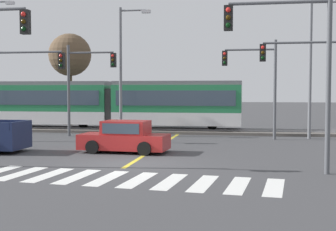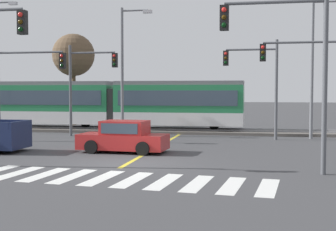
% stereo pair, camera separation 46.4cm
% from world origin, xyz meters
% --- Properties ---
extents(ground_plane, '(200.00, 200.00, 0.00)m').
position_xyz_m(ground_plane, '(0.00, 0.00, 0.00)').
color(ground_plane, '#3D3D3F').
extents(track_bed, '(120.00, 4.00, 0.18)m').
position_xyz_m(track_bed, '(0.00, 14.40, 0.09)').
color(track_bed, '#56514C').
rests_on(track_bed, ground).
extents(rail_near, '(120.00, 0.08, 0.10)m').
position_xyz_m(rail_near, '(0.00, 13.68, 0.23)').
color(rail_near, '#939399').
rests_on(rail_near, track_bed).
extents(rail_far, '(120.00, 0.08, 0.10)m').
position_xyz_m(rail_far, '(0.00, 15.12, 0.23)').
color(rail_far, '#939399').
rests_on(rail_far, track_bed).
extents(light_rail_tram, '(18.50, 2.64, 3.43)m').
position_xyz_m(light_rail_tram, '(-5.07, 14.39, 2.05)').
color(light_rail_tram, silver).
rests_on(light_rail_tram, track_bed).
extents(crosswalk_stripe_2, '(0.83, 2.84, 0.01)m').
position_xyz_m(crosswalk_stripe_2, '(-3.28, -2.99, 0.00)').
color(crosswalk_stripe_2, silver).
rests_on(crosswalk_stripe_2, ground).
extents(crosswalk_stripe_3, '(0.83, 2.84, 0.01)m').
position_xyz_m(crosswalk_stripe_3, '(-2.19, -3.10, 0.00)').
color(crosswalk_stripe_3, silver).
rests_on(crosswalk_stripe_3, ground).
extents(crosswalk_stripe_4, '(0.83, 2.84, 0.01)m').
position_xyz_m(crosswalk_stripe_4, '(-1.09, -3.20, 0.00)').
color(crosswalk_stripe_4, silver).
rests_on(crosswalk_stripe_4, ground).
extents(crosswalk_stripe_5, '(0.83, 2.84, 0.01)m').
position_xyz_m(crosswalk_stripe_5, '(0.00, -3.31, 0.00)').
color(crosswalk_stripe_5, silver).
rests_on(crosswalk_stripe_5, ground).
extents(crosswalk_stripe_6, '(0.83, 2.84, 0.01)m').
position_xyz_m(crosswalk_stripe_6, '(1.09, -3.42, 0.00)').
color(crosswalk_stripe_6, silver).
rests_on(crosswalk_stripe_6, ground).
extents(crosswalk_stripe_7, '(0.83, 2.84, 0.01)m').
position_xyz_m(crosswalk_stripe_7, '(2.19, -3.53, 0.00)').
color(crosswalk_stripe_7, silver).
rests_on(crosswalk_stripe_7, ground).
extents(crosswalk_stripe_8, '(0.83, 2.84, 0.01)m').
position_xyz_m(crosswalk_stripe_8, '(3.28, -3.64, 0.00)').
color(crosswalk_stripe_8, silver).
rests_on(crosswalk_stripe_8, ground).
extents(crosswalk_stripe_9, '(0.83, 2.84, 0.01)m').
position_xyz_m(crosswalk_stripe_9, '(4.38, -3.74, 0.00)').
color(crosswalk_stripe_9, silver).
rests_on(crosswalk_stripe_9, ground).
extents(crosswalk_stripe_10, '(0.83, 2.84, 0.01)m').
position_xyz_m(crosswalk_stripe_10, '(5.47, -3.85, 0.00)').
color(crosswalk_stripe_10, silver).
rests_on(crosswalk_stripe_10, ground).
extents(lane_centre_line, '(0.20, 13.71, 0.01)m').
position_xyz_m(lane_centre_line, '(0.00, 5.54, 0.00)').
color(lane_centre_line, gold).
rests_on(lane_centre_line, ground).
extents(sedan_crossing, '(4.30, 2.12, 1.52)m').
position_xyz_m(sedan_crossing, '(-1.15, 3.14, 0.70)').
color(sedan_crossing, '#B22323').
rests_on(sedan_crossing, ground).
extents(traffic_light_far_right, '(3.25, 0.38, 5.97)m').
position_xyz_m(traffic_light_far_right, '(5.14, 10.33, 3.86)').
color(traffic_light_far_right, '#515459').
rests_on(traffic_light_far_right, ground).
extents(traffic_light_near_right, '(3.75, 0.38, 6.44)m').
position_xyz_m(traffic_light_near_right, '(6.22, -1.22, 4.26)').
color(traffic_light_near_right, '#515459').
rests_on(traffic_light_near_right, ground).
extents(traffic_light_mid_left, '(4.25, 0.38, 5.60)m').
position_xyz_m(traffic_light_mid_left, '(-8.19, 6.58, 3.73)').
color(traffic_light_mid_left, '#515459').
rests_on(traffic_light_mid_left, ground).
extents(traffic_light_far_left, '(3.25, 0.38, 5.85)m').
position_xyz_m(traffic_light_far_left, '(-5.68, 10.22, 3.82)').
color(traffic_light_far_left, '#515459').
rests_on(traffic_light_far_left, ground).
extents(traffic_light_mid_right, '(4.25, 0.38, 5.91)m').
position_xyz_m(traffic_light_mid_right, '(7.91, 6.63, 3.92)').
color(traffic_light_mid_right, '#515459').
rests_on(traffic_light_mid_right, ground).
extents(street_lamp_centre, '(2.09, 0.28, 8.29)m').
position_xyz_m(street_lamp_centre, '(-3.37, 11.12, 4.71)').
color(street_lamp_centre, slate).
rests_on(street_lamp_centre, ground).
extents(street_lamp_east, '(2.47, 0.28, 8.45)m').
position_xyz_m(street_lamp_east, '(8.57, 11.24, 4.84)').
color(street_lamp_east, slate).
rests_on(street_lamp_east, ground).
extents(bare_tree_far_west, '(3.58, 3.58, 7.74)m').
position_xyz_m(bare_tree_far_west, '(-10.25, 19.28, 5.91)').
color(bare_tree_far_west, brown).
rests_on(bare_tree_far_west, ground).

